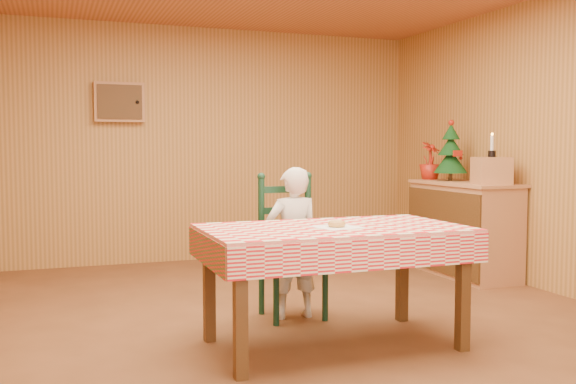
{
  "coord_description": "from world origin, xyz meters",
  "views": [
    {
      "loc": [
        -1.59,
        -4.11,
        1.27
      ],
      "look_at": [
        0.0,
        0.2,
        0.95
      ],
      "focal_mm": 40.0,
      "sensor_mm": 36.0,
      "label": 1
    }
  ],
  "objects_px": {
    "seated_child": "(293,243)",
    "crate": "(491,171)",
    "shelf_unit": "(463,229)",
    "christmas_tree": "(451,153)",
    "dining_table": "(333,239)",
    "ladder_chair": "(290,249)"
  },
  "relations": [
    {
      "from": "seated_child",
      "to": "crate",
      "type": "height_order",
      "value": "crate"
    },
    {
      "from": "shelf_unit",
      "to": "christmas_tree",
      "type": "height_order",
      "value": "christmas_tree"
    },
    {
      "from": "dining_table",
      "to": "seated_child",
      "type": "bearing_deg",
      "value": 90.0
    },
    {
      "from": "shelf_unit",
      "to": "crate",
      "type": "xyz_separation_m",
      "value": [
        0.01,
        -0.4,
        0.59
      ]
    },
    {
      "from": "christmas_tree",
      "to": "shelf_unit",
      "type": "bearing_deg",
      "value": -91.98
    },
    {
      "from": "ladder_chair",
      "to": "crate",
      "type": "distance_m",
      "value": 2.26
    },
    {
      "from": "crate",
      "to": "christmas_tree",
      "type": "distance_m",
      "value": 0.67
    },
    {
      "from": "ladder_chair",
      "to": "shelf_unit",
      "type": "bearing_deg",
      "value": 21.24
    },
    {
      "from": "dining_table",
      "to": "christmas_tree",
      "type": "height_order",
      "value": "christmas_tree"
    },
    {
      "from": "shelf_unit",
      "to": "crate",
      "type": "distance_m",
      "value": 0.71
    },
    {
      "from": "crate",
      "to": "seated_child",
      "type": "bearing_deg",
      "value": -167.19
    },
    {
      "from": "seated_child",
      "to": "crate",
      "type": "relative_size",
      "value": 3.75
    },
    {
      "from": "dining_table",
      "to": "shelf_unit",
      "type": "height_order",
      "value": "shelf_unit"
    },
    {
      "from": "dining_table",
      "to": "shelf_unit",
      "type": "bearing_deg",
      "value": 37.1
    },
    {
      "from": "shelf_unit",
      "to": "christmas_tree",
      "type": "distance_m",
      "value": 0.79
    },
    {
      "from": "ladder_chair",
      "to": "crate",
      "type": "bearing_deg",
      "value": 11.36
    },
    {
      "from": "seated_child",
      "to": "dining_table",
      "type": "bearing_deg",
      "value": 90.0
    },
    {
      "from": "seated_child",
      "to": "ladder_chair",
      "type": "bearing_deg",
      "value": -90.0
    },
    {
      "from": "seated_child",
      "to": "crate",
      "type": "xyz_separation_m",
      "value": [
        2.15,
        0.49,
        0.49
      ]
    },
    {
      "from": "shelf_unit",
      "to": "crate",
      "type": "bearing_deg",
      "value": -88.77
    },
    {
      "from": "shelf_unit",
      "to": "crate",
      "type": "height_order",
      "value": "crate"
    },
    {
      "from": "ladder_chair",
      "to": "shelf_unit",
      "type": "height_order",
      "value": "ladder_chair"
    }
  ]
}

